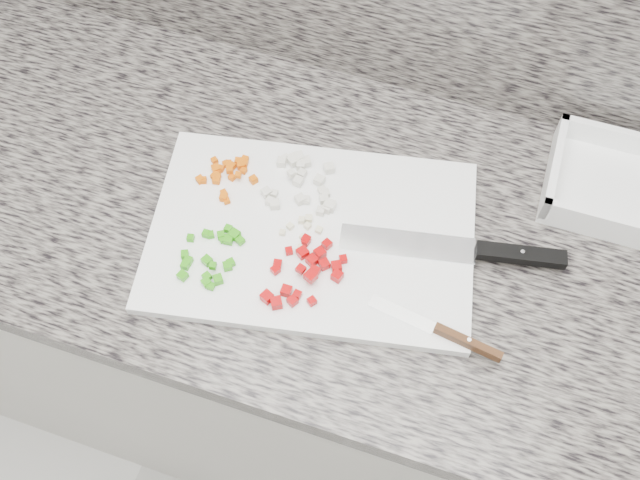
{
  "coord_description": "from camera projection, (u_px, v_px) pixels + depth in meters",
  "views": [
    {
      "loc": [
        0.12,
        0.87,
        1.83
      ],
      "look_at": [
        -0.05,
        1.37,
        0.94
      ],
      "focal_mm": 40.0,
      "sensor_mm": 36.0,
      "label": 1
    }
  ],
  "objects": [
    {
      "name": "green_pepper_pile",
      "position": [
        212.0,
        255.0,
        1.04
      ],
      "size": [
        0.09,
        0.11,
        0.02
      ],
      "color": "#2B940D",
      "rests_on": "cutting_board"
    },
    {
      "name": "cutting_board",
      "position": [
        312.0,
        235.0,
        1.07
      ],
      "size": [
        0.54,
        0.41,
        0.02
      ],
      "primitive_type": "cube",
      "rotation": [
        0.0,
        0.0,
        0.19
      ],
      "color": "white",
      "rests_on": "countertop"
    },
    {
      "name": "garlic_pile",
      "position": [
        303.0,
        228.0,
        1.07
      ],
      "size": [
        0.06,
        0.06,
        0.01
      ],
      "color": "beige",
      "rests_on": "cutting_board"
    },
    {
      "name": "tray",
      "position": [
        629.0,
        191.0,
        1.1
      ],
      "size": [
        0.25,
        0.18,
        0.05
      ],
      "rotation": [
        0.0,
        0.0,
        0.0
      ],
      "color": "white",
      "rests_on": "countertop"
    },
    {
      "name": "onion_pile",
      "position": [
        303.0,
        181.0,
        1.11
      ],
      "size": [
        0.12,
        0.11,
        0.02
      ],
      "color": "beige",
      "rests_on": "cutting_board"
    },
    {
      "name": "cabinet",
      "position": [
        354.0,
        343.0,
        1.5
      ],
      "size": [
        3.92,
        0.62,
        0.86
      ],
      "primitive_type": "cube",
      "color": "silver",
      "rests_on": "ground"
    },
    {
      "name": "carrot_pile",
      "position": [
        228.0,
        173.0,
        1.12
      ],
      "size": [
        0.09,
        0.09,
        0.02
      ],
      "color": "#D15804",
      "rests_on": "cutting_board"
    },
    {
      "name": "red_pepper_pile",
      "position": [
        304.0,
        273.0,
        1.02
      ],
      "size": [
        0.1,
        0.13,
        0.02
      ],
      "color": "#A80204",
      "rests_on": "cutting_board"
    },
    {
      "name": "chef_knife",
      "position": [
        482.0,
        251.0,
        1.04
      ],
      "size": [
        0.33,
        0.1,
        0.02
      ],
      "rotation": [
        0.0,
        0.0,
        0.19
      ],
      "color": "white",
      "rests_on": "cutting_board"
    },
    {
      "name": "paring_knife",
      "position": [
        451.0,
        335.0,
        0.98
      ],
      "size": [
        0.19,
        0.05,
        0.02
      ],
      "rotation": [
        0.0,
        0.0,
        -0.16
      ],
      "color": "white",
      "rests_on": "cutting_board"
    },
    {
      "name": "countertop",
      "position": [
        366.0,
        232.0,
        1.11
      ],
      "size": [
        3.96,
        0.64,
        0.04
      ],
      "primitive_type": "cube",
      "color": "slate",
      "rests_on": "cabinet"
    }
  ]
}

